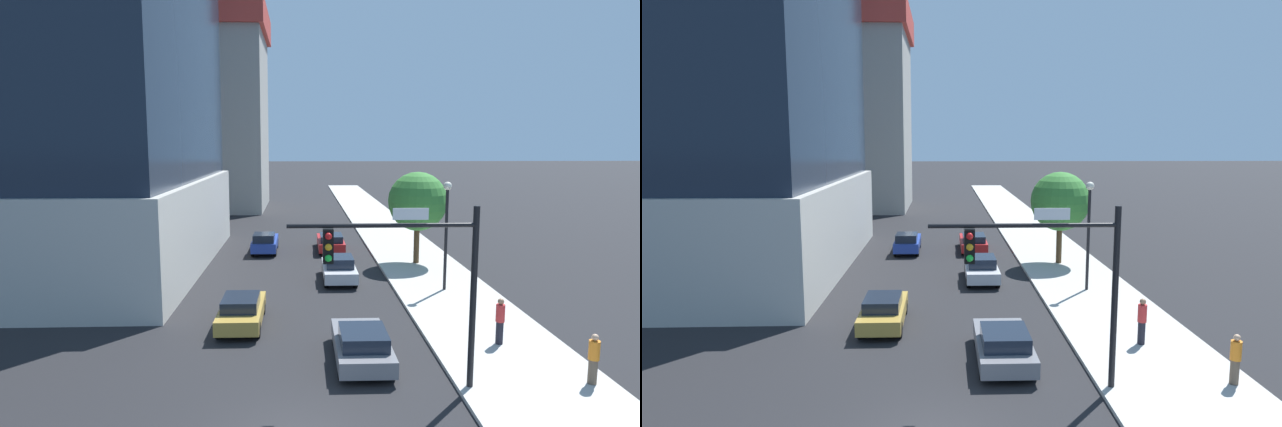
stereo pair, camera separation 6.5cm
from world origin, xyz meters
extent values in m
cube|color=#B2AFA8|center=(7.85, 20.00, 0.07)|extent=(5.24, 120.00, 0.15)
cube|color=#B2AFA8|center=(-16.68, 19.93, 2.77)|extent=(21.87, 21.73, 5.53)
cube|color=#9E9B93|center=(-11.79, 50.15, 11.57)|extent=(15.69, 13.77, 23.14)
cube|color=#C63D33|center=(-11.79, 50.15, 21.64)|extent=(16.63, 14.59, 3.00)
cube|color=red|center=(-7.09, 46.02, 16.22)|extent=(0.90, 0.90, 32.45)
cylinder|color=black|center=(5.63, 2.74, 3.06)|extent=(0.20, 0.20, 5.82)
cylinder|color=black|center=(2.72, 2.74, 5.39)|extent=(5.82, 0.14, 0.14)
cube|color=black|center=(1.08, 2.74, 4.76)|extent=(0.32, 0.36, 1.05)
sphere|color=red|center=(1.08, 2.55, 5.10)|extent=(0.22, 0.22, 0.22)
sphere|color=orange|center=(1.08, 2.55, 4.76)|extent=(0.22, 0.22, 0.22)
sphere|color=green|center=(1.08, 2.55, 4.42)|extent=(0.22, 0.22, 0.22)
cube|color=white|center=(3.59, 2.74, 5.74)|extent=(1.10, 0.04, 0.36)
cylinder|color=black|center=(7.85, 13.69, 2.81)|extent=(0.16, 0.16, 5.32)
sphere|color=silver|center=(7.85, 13.69, 5.65)|extent=(0.44, 0.44, 0.44)
cylinder|color=brown|center=(7.71, 19.88, 1.44)|extent=(0.36, 0.36, 2.58)
sphere|color=#387F33|center=(7.71, 19.88, 4.14)|extent=(3.77, 3.77, 3.77)
cube|color=red|center=(2.43, 24.62, 0.56)|extent=(1.85, 4.71, 0.61)
cube|color=#19212D|center=(2.43, 23.75, 1.10)|extent=(1.55, 2.18, 0.46)
cylinder|color=black|center=(1.61, 26.22, 0.31)|extent=(0.22, 0.61, 0.61)
cylinder|color=black|center=(3.24, 26.22, 0.31)|extent=(0.22, 0.61, 0.61)
cylinder|color=black|center=(1.61, 23.02, 0.31)|extent=(0.22, 0.61, 0.61)
cylinder|color=black|center=(3.24, 23.02, 0.31)|extent=(0.22, 0.61, 0.61)
cube|color=slate|center=(2.43, 5.19, 0.55)|extent=(1.94, 4.36, 0.58)
cube|color=#19212D|center=(2.43, 4.66, 1.09)|extent=(1.63, 2.00, 0.50)
cylinder|color=black|center=(1.58, 6.67, 0.31)|extent=(0.22, 0.62, 0.62)
cylinder|color=black|center=(3.28, 6.67, 0.31)|extent=(0.22, 0.62, 0.62)
cylinder|color=black|center=(1.58, 3.71, 0.31)|extent=(0.22, 0.62, 0.62)
cylinder|color=black|center=(3.28, 3.71, 0.31)|extent=(0.22, 0.62, 0.62)
cube|color=#B7B7BC|center=(2.43, 16.22, 0.59)|extent=(1.83, 4.25, 0.60)
cube|color=#19212D|center=(2.43, 16.00, 1.18)|extent=(1.53, 1.94, 0.56)
cylinder|color=black|center=(1.62, 17.67, 0.34)|extent=(0.22, 0.68, 0.68)
cylinder|color=black|center=(3.23, 17.67, 0.34)|extent=(0.22, 0.68, 0.68)
cylinder|color=black|center=(1.62, 14.78, 0.34)|extent=(0.22, 0.68, 0.68)
cylinder|color=black|center=(3.23, 14.78, 0.34)|extent=(0.22, 0.68, 0.68)
cube|color=#AD8938|center=(-2.33, 9.05, 0.58)|extent=(1.79, 4.35, 0.60)
cube|color=#19212D|center=(-2.33, 8.75, 1.12)|extent=(1.51, 2.04, 0.49)
cylinder|color=black|center=(-3.12, 10.53, 0.33)|extent=(0.22, 0.65, 0.65)
cylinder|color=black|center=(-1.54, 10.53, 0.33)|extent=(0.22, 0.65, 0.65)
cylinder|color=black|center=(-3.12, 7.57, 0.33)|extent=(0.22, 0.65, 0.65)
cylinder|color=black|center=(-1.54, 7.57, 0.33)|extent=(0.22, 0.65, 0.65)
cube|color=#233D9E|center=(-2.33, 24.25, 0.63)|extent=(1.74, 4.33, 0.67)
cube|color=#19212D|center=(-2.33, 23.23, 1.24)|extent=(1.46, 1.83, 0.55)
cylinder|color=black|center=(-3.09, 25.72, 0.35)|extent=(0.22, 0.70, 0.70)
cylinder|color=black|center=(-1.56, 25.72, 0.35)|extent=(0.22, 0.70, 0.70)
cylinder|color=black|center=(-3.09, 22.78, 0.35)|extent=(0.22, 0.70, 0.70)
cylinder|color=black|center=(-1.56, 22.78, 0.35)|extent=(0.22, 0.70, 0.70)
cylinder|color=brown|center=(9.65, 2.77, 0.56)|extent=(0.28, 0.28, 0.82)
cylinder|color=orange|center=(9.65, 2.77, 1.28)|extent=(0.34, 0.34, 0.63)
sphere|color=tan|center=(9.65, 2.77, 1.71)|extent=(0.22, 0.22, 0.22)
cylinder|color=black|center=(7.91, 6.19, 0.59)|extent=(0.28, 0.28, 0.89)
cylinder|color=red|center=(7.91, 6.19, 1.38)|extent=(0.34, 0.34, 0.68)
sphere|color=#997051|center=(7.91, 6.19, 1.84)|extent=(0.24, 0.24, 0.24)
camera|label=1|loc=(0.24, -12.81, 7.92)|focal=29.19mm
camera|label=2|loc=(0.30, -12.81, 7.92)|focal=29.19mm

